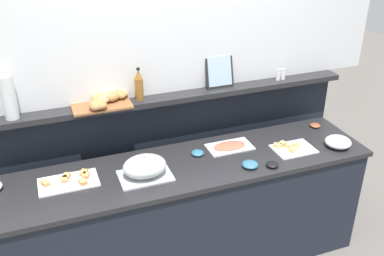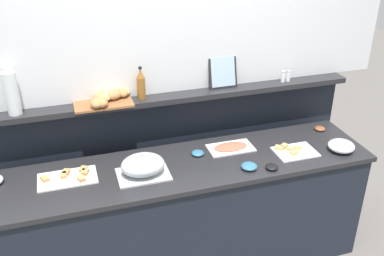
{
  "view_description": "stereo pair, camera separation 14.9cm",
  "coord_description": "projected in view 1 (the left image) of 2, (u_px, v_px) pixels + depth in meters",
  "views": [
    {
      "loc": [
        -0.84,
        -2.41,
        2.49
      ],
      "look_at": [
        0.09,
        0.1,
        1.11
      ],
      "focal_mm": 41.29,
      "sensor_mm": 36.0,
      "label": 1
    },
    {
      "loc": [
        -0.7,
        -2.45,
        2.49
      ],
      "look_at": [
        0.09,
        0.1,
        1.11
      ],
      "focal_mm": 41.29,
      "sensor_mm": 36.0,
      "label": 2
    }
  ],
  "objects": [
    {
      "name": "sandwich_platter_side",
      "position": [
        69.0,
        181.0,
        2.81
      ],
      "size": [
        0.37,
        0.21,
        0.04
      ],
      "color": "white",
      "rests_on": "buffet_counter"
    },
    {
      "name": "framed_picture",
      "position": [
        219.0,
        71.0,
        3.29
      ],
      "size": [
        0.22,
        0.07,
        0.25
      ],
      "color": "black",
      "rests_on": "back_ledge_unit"
    },
    {
      "name": "condiment_bowl_dark",
      "position": [
        315.0,
        125.0,
        3.5
      ],
      "size": [
        0.08,
        0.08,
        0.03
      ],
      "primitive_type": "ellipsoid",
      "color": "brown",
      "rests_on": "buffet_counter"
    },
    {
      "name": "buffet_counter",
      "position": [
        185.0,
        217.0,
        3.2
      ],
      "size": [
        2.66,
        0.62,
        0.89
      ],
      "color": "black",
      "rests_on": "ground_plane"
    },
    {
      "name": "bread_basket",
      "position": [
        106.0,
        99.0,
        3.04
      ],
      "size": [
        0.42,
        0.32,
        0.08
      ],
      "color": "brown",
      "rests_on": "back_ledge_unit"
    },
    {
      "name": "condiment_bowl_red",
      "position": [
        250.0,
        165.0,
        2.97
      ],
      "size": [
        0.11,
        0.11,
        0.04
      ],
      "primitive_type": "ellipsoid",
      "color": "teal",
      "rests_on": "buffet_counter"
    },
    {
      "name": "salt_shaker",
      "position": [
        278.0,
        75.0,
        3.45
      ],
      "size": [
        0.03,
        0.03,
        0.09
      ],
      "color": "white",
      "rests_on": "back_ledge_unit"
    },
    {
      "name": "vinegar_bottle_amber",
      "position": [
        139.0,
        86.0,
        3.08
      ],
      "size": [
        0.06,
        0.06,
        0.24
      ],
      "color": "#8E5B23",
      "rests_on": "back_ledge_unit"
    },
    {
      "name": "water_carafe",
      "position": [
        9.0,
        98.0,
        2.79
      ],
      "size": [
        0.09,
        0.09,
        0.29
      ],
      "primitive_type": "cylinder",
      "color": "silver",
      "rests_on": "back_ledge_unit"
    },
    {
      "name": "sandwich_platter_rear",
      "position": [
        292.0,
        148.0,
        3.19
      ],
      "size": [
        0.29,
        0.21,
        0.04
      ],
      "color": "white",
      "rests_on": "buffet_counter"
    },
    {
      "name": "cold_cuts_platter",
      "position": [
        230.0,
        146.0,
        3.21
      ],
      "size": [
        0.33,
        0.19,
        0.02
      ],
      "color": "silver",
      "rests_on": "buffet_counter"
    },
    {
      "name": "back_ledge_unit",
      "position": [
        164.0,
        160.0,
        3.51
      ],
      "size": [
        2.9,
        0.22,
        1.24
      ],
      "color": "black",
      "rests_on": "ground_plane"
    },
    {
      "name": "condiment_bowl_cream",
      "position": [
        272.0,
        165.0,
        2.98
      ],
      "size": [
        0.09,
        0.09,
        0.03
      ],
      "primitive_type": "ellipsoid",
      "color": "black",
      "rests_on": "buffet_counter"
    },
    {
      "name": "condiment_bowl_teal",
      "position": [
        198.0,
        153.0,
        3.11
      ],
      "size": [
        0.09,
        0.09,
        0.03
      ],
      "primitive_type": "ellipsoid",
      "color": "teal",
      "rests_on": "buffet_counter"
    },
    {
      "name": "serving_cloche",
      "position": [
        145.0,
        167.0,
        2.84
      ],
      "size": [
        0.34,
        0.24,
        0.17
      ],
      "color": "#B7BABF",
      "rests_on": "buffet_counter"
    },
    {
      "name": "glass_bowl_medium",
      "position": [
        338.0,
        142.0,
        3.21
      ],
      "size": [
        0.19,
        0.19,
        0.08
      ],
      "color": "silver",
      "rests_on": "buffet_counter"
    },
    {
      "name": "pepper_shaker",
      "position": [
        283.0,
        74.0,
        3.46
      ],
      "size": [
        0.03,
        0.03,
        0.09
      ],
      "color": "white",
      "rests_on": "back_ledge_unit"
    },
    {
      "name": "ground_plane",
      "position": [
        162.0,
        217.0,
        3.91
      ],
      "size": [
        12.0,
        12.0,
        0.0
      ],
      "primitive_type": "plane",
      "color": "slate"
    }
  ]
}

